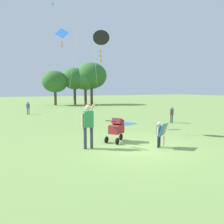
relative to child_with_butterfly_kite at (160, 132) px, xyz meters
The scene contains 9 objects.
ground_plane 1.00m from the child_with_butterfly_kite, 152.97° to the left, with size 120.00×120.00×0.00m, color #75994C.
child_with_butterfly_kite is the anchor object (origin of this frame).
person_adult_flyer 2.78m from the child_with_butterfly_kite, 155.59° to the left, with size 0.55×0.50×1.75m.
stroller 1.91m from the child_with_butterfly_kite, 122.54° to the left, with size 1.07×0.87×1.03m.
kite_adult_black 5.57m from the child_with_butterfly_kite, 102.04° to the left, with size 1.98×2.84×5.09m.
kite_orange_delta 8.00m from the child_with_butterfly_kite, 107.39° to the left, with size 0.70×2.22×5.73m.
person_red_shirt 6.79m from the child_with_butterfly_kite, 44.60° to the left, with size 0.34×0.19×1.09m.
person_couple_left 14.62m from the child_with_butterfly_kite, 101.52° to the left, with size 0.27×0.29×1.12m.
picnic_blanket 6.19m from the child_with_butterfly_kite, 71.82° to the left, with size 1.10×1.03×0.02m, color #3366B2.
Camera 1 is at (-4.98, -7.33, 2.28)m, focal length 37.27 mm.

